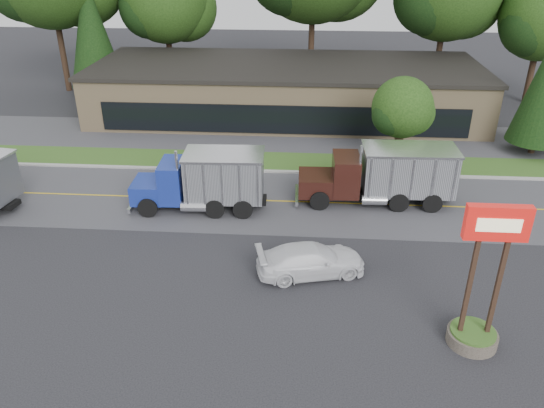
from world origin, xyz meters
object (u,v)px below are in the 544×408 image
at_px(bilo_sign, 480,300).
at_px(dump_truck_blue, 206,179).
at_px(rally_car, 311,260).
at_px(dump_truck_maroon, 386,174).

bearing_deg(bilo_sign, dump_truck_blue, 139.46).
height_order(bilo_sign, rally_car, bilo_sign).
distance_m(dump_truck_blue, rally_car, 8.58).
bearing_deg(dump_truck_blue, rally_car, 131.83).
relative_size(dump_truck_blue, dump_truck_maroon, 0.84).
relative_size(bilo_sign, dump_truck_maroon, 0.66).
bearing_deg(bilo_sign, dump_truck_maroon, 99.59).
height_order(dump_truck_blue, rally_car, dump_truck_blue).
bearing_deg(bilo_sign, rally_car, 145.66).
bearing_deg(rally_car, dump_truck_maroon, -43.57).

